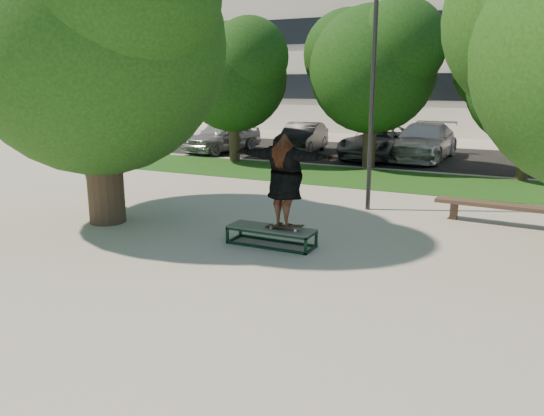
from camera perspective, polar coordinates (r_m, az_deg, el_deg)
The scene contains 17 objects.
ground at distance 10.05m, azimuth -3.37°, elevation -5.53°, with size 120.00×120.00×0.00m, color gray.
grass_strip at distance 18.43m, azimuth 14.14°, elevation 2.82°, with size 30.00×4.00×0.02m, color #164413.
asphalt_strip at distance 24.92m, azimuth 15.10°, elevation 5.40°, with size 40.00×8.00×0.01m, color black.
tree_left at distance 13.04m, azimuth -18.60°, elevation 17.86°, with size 6.96×5.95×7.12m.
bg_tree_left at distance 22.39m, azimuth -4.25°, elevation 14.54°, with size 5.28×4.51×5.77m.
bg_tree_mid at distance 21.16m, azimuth 10.64°, elevation 15.20°, with size 5.76×4.92×6.24m.
bg_tree_right at distance 19.83m, azimuth 26.03°, elevation 12.74°, with size 5.04×4.31×5.43m.
lamppost at distance 13.77m, azimuth 10.79°, elevation 12.72°, with size 0.25×0.15×6.11m.
office_building at distance 41.07m, azimuth 17.59°, elevation 19.39°, with size 30.00×14.12×16.00m.
grind_box at distance 10.82m, azimuth -0.09°, elevation -3.07°, with size 1.80×0.60×0.38m.
skater_rig at distance 10.42m, azimuth 1.39°, elevation 2.95°, with size 2.29×0.80×1.91m.
bystander at distance 14.62m, azimuth -18.42°, elevation 3.43°, with size 0.66×0.43×1.80m, color #175358.
bench at distance 13.41m, azimuth 24.08°, elevation 0.01°, with size 3.30×0.65×0.50m.
car_silver_a at distance 25.64m, azimuth -5.35°, elevation 7.68°, with size 1.76×4.38×1.49m, color #A8A8AD.
car_dark at distance 25.09m, azimuth 3.27°, elevation 7.52°, with size 1.51×4.32×1.42m, color black.
car_grey at distance 23.80m, azimuth 11.43°, elevation 6.95°, with size 2.35×5.10×1.42m, color #5C5D61.
car_silver_b at distance 23.87m, azimuth 15.97°, elevation 6.89°, with size 2.18×5.37×1.56m, color silver.
Camera 1 is at (4.71, -8.26, 3.24)m, focal length 35.00 mm.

